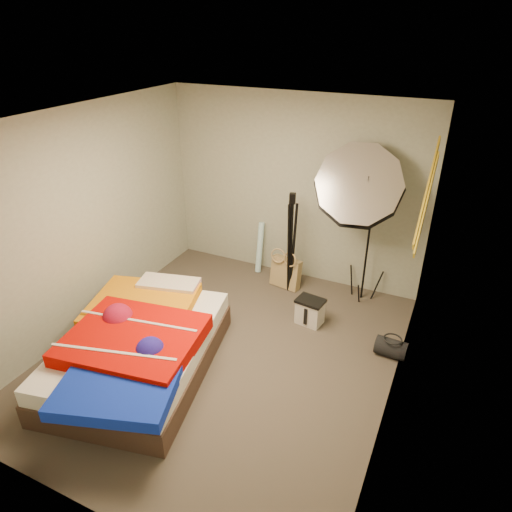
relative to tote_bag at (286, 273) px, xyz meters
The scene contains 15 objects.
floor 1.63m from the tote_bag, 92.55° to the right, with size 4.00×4.00×0.00m, color #4B4339.
ceiling 2.80m from the tote_bag, 92.55° to the right, with size 4.00×4.00×0.00m, color silver.
wall_back 1.12m from the tote_bag, 100.47° to the left, with size 3.50×3.50×0.00m, color #9CA391.
wall_front 3.76m from the tote_bag, 91.14° to the right, with size 3.50×3.50×0.00m, color #9CA391.
wall_left 2.65m from the tote_bag, 138.49° to the right, with size 4.00×4.00×0.00m, color #9CA391.
wall_right 2.55m from the tote_bag, 43.85° to the right, with size 4.00×4.00×0.00m, color #9CA391.
tote_bag is the anchor object (origin of this frame).
wrapping_roll 0.59m from the tote_bag, 153.24° to the left, with size 0.08×0.08×0.73m, color #6BC7DE.
camera_case 0.89m from the tote_bag, 49.13° to the right, with size 0.30×0.21×0.30m, color beige.
duffel_bag 1.80m from the tote_bag, 28.76° to the right, with size 0.20×0.20×0.33m, color black.
wall_stripe_upper 2.61m from the tote_bag, 31.40° to the right, with size 0.02×1.10×0.10m, color gold.
wall_stripe_lower 2.39m from the tote_bag, 24.68° to the right, with size 0.02×1.10×0.10m, color gold.
bed 2.32m from the tote_bag, 108.71° to the right, with size 1.82×2.31×0.58m.
photo_umbrella 1.59m from the tote_bag, ahead, with size 1.21×0.84×2.16m.
camera_tripod 0.59m from the tote_bag, 42.31° to the right, with size 0.09×0.09×1.38m.
Camera 1 is at (1.98, -3.41, 3.28)m, focal length 32.00 mm.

